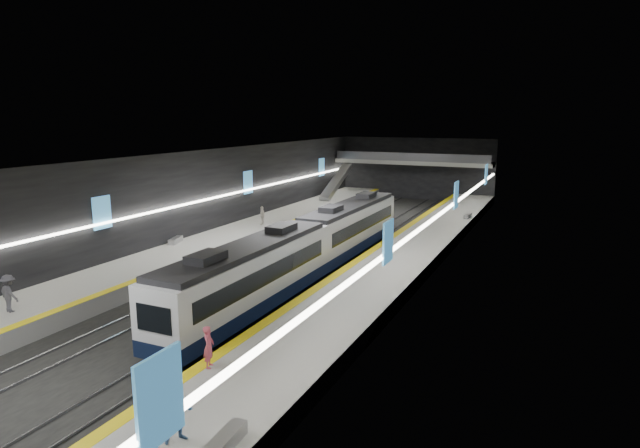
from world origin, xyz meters
The scene contains 25 objects.
ground centered at (0.00, 0.00, 0.00)m, with size 70.00×70.00×0.00m, color black.
ceiling centered at (0.00, 0.00, 8.00)m, with size 20.00×70.00×0.04m, color beige.
wall_left centered at (-10.00, 0.00, 4.00)m, with size 0.04×70.00×8.00m, color black.
wall_right centered at (10.00, 0.00, 4.00)m, with size 0.04×70.00×8.00m, color black.
wall_back centered at (0.00, 35.00, 4.00)m, with size 20.00×0.04×8.00m, color black.
platform_left centered at (-7.50, 0.00, 0.50)m, with size 5.00×70.00×1.00m, color slate.
tile_surface_left centered at (-7.50, 0.00, 1.01)m, with size 5.00×70.00×0.02m, color #9E9F9A.
tactile_strip_left centered at (-5.30, 0.00, 1.02)m, with size 0.60×70.00×0.02m, color yellow.
platform_right centered at (7.50, 0.00, 0.50)m, with size 5.00×70.00×1.00m, color slate.
tile_surface_right centered at (7.50, 0.00, 1.01)m, with size 5.00×70.00×0.02m, color #9E9F9A.
tactile_strip_right centered at (5.30, 0.00, 1.02)m, with size 0.60×70.00×0.02m, color yellow.
rails centered at (0.00, 0.00, 0.06)m, with size 6.52×70.00×0.12m.
train centered at (2.50, -2.10, 2.20)m, with size 2.69×30.04×3.60m.
ad_posters centered at (0.00, 1.00, 4.50)m, with size 19.94×53.50×2.20m.
cove_light_left centered at (-9.80, 0.00, 3.80)m, with size 0.25×68.60×0.12m, color white.
cove_light_right centered at (9.80, 0.00, 3.80)m, with size 0.25×68.60×0.12m, color white.
mezzanine_bridge centered at (0.00, 32.93, 5.04)m, with size 20.00×3.00×1.50m.
escalator centered at (-7.50, 26.00, 2.90)m, with size 1.20×8.00×0.60m, color #99999E.
bench_left_far centered at (-9.50, -1.36, 1.22)m, with size 0.50×1.78×0.44m, color #99999E.
bench_right_near centered at (9.29, -21.71, 1.23)m, with size 0.52×1.87×0.46m, color #99999E.
bench_right_far centered at (9.50, 18.94, 1.20)m, with size 0.45×1.61×0.39m, color #99999E.
passenger_right_a centered at (5.66, -17.56, 1.86)m, with size 0.63×0.41×1.72m, color #D44F66.
passenger_right_b centered at (7.80, -22.00, 1.93)m, with size 0.90×0.70×1.85m, color #4A71A2.
passenger_left_a centered at (-7.00, 7.66, 1.86)m, with size 1.01×0.42×1.72m, color beige.
passenger_left_b centered at (-7.24, -16.80, 1.97)m, with size 1.26×0.72×1.95m, color #45454D.
Camera 1 is at (17.94, -33.59, 10.85)m, focal length 30.00 mm.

